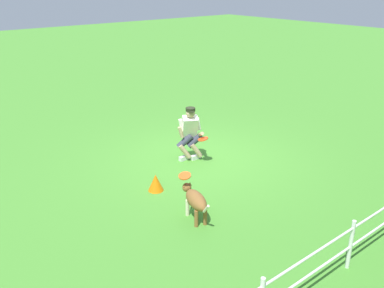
% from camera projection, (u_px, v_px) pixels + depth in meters
% --- Properties ---
extents(ground_plane, '(60.00, 60.00, 0.00)m').
position_uv_depth(ground_plane, '(203.00, 159.00, 10.03)').
color(ground_plane, '#489030').
extents(person, '(0.64, 0.70, 1.29)m').
position_uv_depth(person, '(190.00, 132.00, 9.77)').
color(person, silver).
rests_on(person, ground_plane).
extents(dog, '(0.46, 1.06, 0.56)m').
position_uv_depth(dog, '(195.00, 200.00, 7.44)').
color(dog, brown).
rests_on(dog, ground_plane).
extents(frisbee_flying, '(0.28, 0.28, 0.09)m').
position_uv_depth(frisbee_flying, '(185.00, 176.00, 7.63)').
color(frisbee_flying, '#F05B1D').
extents(frisbee_held, '(0.31, 0.31, 0.10)m').
position_uv_depth(frisbee_held, '(203.00, 139.00, 9.58)').
color(frisbee_held, '#F44519').
rests_on(frisbee_held, person).
extents(training_cone, '(0.32, 0.32, 0.35)m').
position_uv_depth(training_cone, '(156.00, 183.00, 8.51)').
color(training_cone, orange).
rests_on(training_cone, ground_plane).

